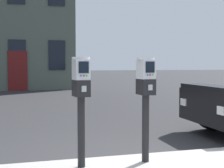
# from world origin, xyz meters

# --- Properties ---
(parking_meter_near_kerb) EXTENTS (0.23, 0.26, 1.32)m
(parking_meter_near_kerb) POSITION_xyz_m (-0.68, -0.18, 1.05)
(parking_meter_near_kerb) COLOR black
(parking_meter_near_kerb) RESTS_ON sidewalk_slab
(parking_meter_twin_adjacent) EXTENTS (0.23, 0.26, 1.32)m
(parking_meter_twin_adjacent) POSITION_xyz_m (0.14, -0.18, 1.05)
(parking_meter_twin_adjacent) COLOR black
(parking_meter_twin_adjacent) RESTS_ON sidewalk_slab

